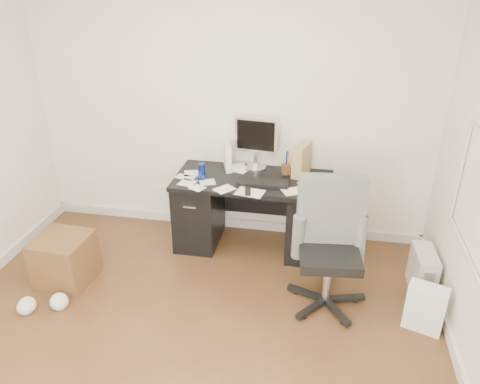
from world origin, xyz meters
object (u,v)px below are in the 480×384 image
object	(u,v)px
desk	(253,211)
pc_tower	(423,271)
office_chair	(330,249)
keyboard	(263,183)
lcd_monitor	(256,143)
wicker_basket	(65,260)

from	to	relation	value
desk	pc_tower	size ratio (longest dim) A/B	3.87
desk	pc_tower	distance (m)	1.64
office_chair	keyboard	bearing A→B (deg)	127.15
office_chair	desk	bearing A→B (deg)	127.55
office_chair	lcd_monitor	bearing A→B (deg)	120.51
keyboard	wicker_basket	size ratio (longest dim) A/B	1.06
keyboard	office_chair	distance (m)	0.96
pc_tower	office_chair	bearing A→B (deg)	-160.10
pc_tower	wicker_basket	xyz separation A→B (m)	(-3.12, -0.44, 0.03)
desk	lcd_monitor	bearing A→B (deg)	93.55
lcd_monitor	keyboard	distance (m)	0.45
office_chair	wicker_basket	bearing A→B (deg)	176.30
wicker_basket	desk	bearing A→B (deg)	29.50
keyboard	pc_tower	xyz separation A→B (m)	(1.46, -0.34, -0.57)
lcd_monitor	wicker_basket	bearing A→B (deg)	-137.57
office_chair	pc_tower	xyz separation A→B (m)	(0.82, 0.34, -0.36)
desk	wicker_basket	distance (m)	1.80
keyboard	lcd_monitor	bearing A→B (deg)	110.57
keyboard	wicker_basket	distance (m)	1.91
pc_tower	keyboard	bearing A→B (deg)	164.16
desk	wicker_basket	size ratio (longest dim) A/B	3.37
lcd_monitor	keyboard	world-z (taller)	lcd_monitor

